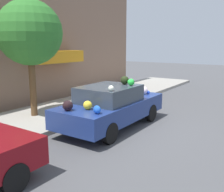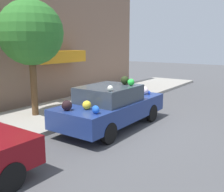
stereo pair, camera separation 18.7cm
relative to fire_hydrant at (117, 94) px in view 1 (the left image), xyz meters
The scene contains 6 objects.
ground_plane 3.27m from the fire_hydrant, 150.58° to the right, with size 60.00×60.00×0.00m, color #4C4C4F.
sidewalk_curb 3.05m from the fire_hydrant, 158.40° to the left, with size 24.00×3.20×0.15m.
building_facade 5.02m from the fire_hydrant, 129.35° to the left, with size 18.00×1.20×6.16m.
street_tree 4.72m from the fire_hydrant, 160.22° to the left, with size 2.31×2.31×4.17m.
fire_hydrant is the anchor object (origin of this frame).
art_car 3.28m from the fire_hydrant, 150.62° to the right, with size 4.29×1.82×1.71m.
Camera 1 is at (-7.13, -4.78, 2.77)m, focal length 42.00 mm.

